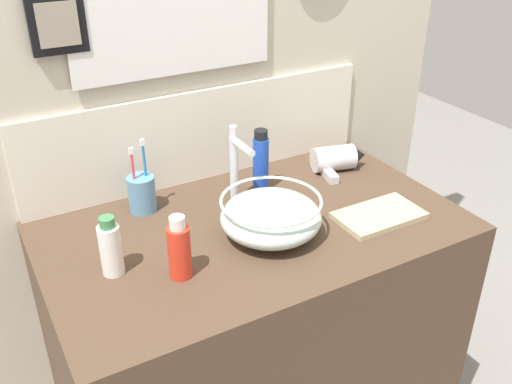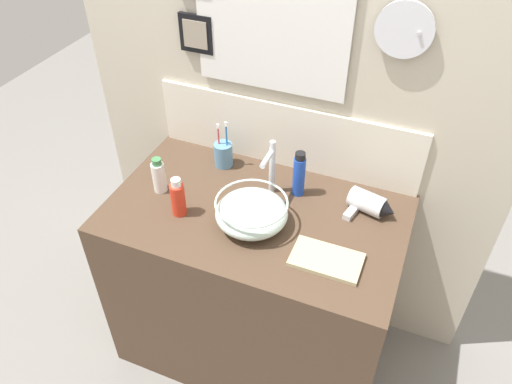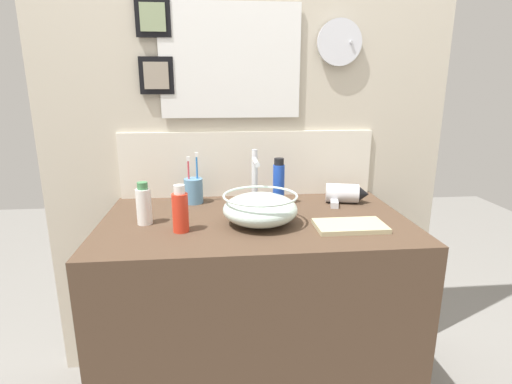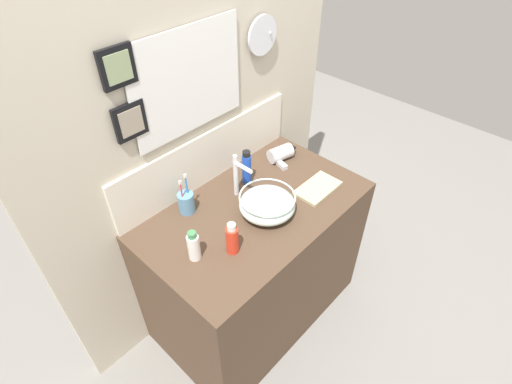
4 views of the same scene
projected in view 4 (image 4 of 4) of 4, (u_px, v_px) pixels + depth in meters
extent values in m
plane|color=gray|center=(256.00, 307.00, 2.45)|extent=(6.00, 6.00, 0.00)
cube|color=#4C3828|center=(256.00, 264.00, 2.18)|extent=(1.11, 0.66, 0.84)
cube|color=beige|center=(199.00, 119.00, 1.86)|extent=(1.74, 0.06, 2.36)
cube|color=silver|center=(208.00, 157.00, 1.97)|extent=(1.09, 0.02, 0.28)
cube|color=white|center=(187.00, 81.00, 1.66)|extent=(0.51, 0.01, 0.39)
cube|color=white|center=(188.00, 82.00, 1.65)|extent=(0.57, 0.01, 0.45)
cylinder|color=silver|center=(262.00, 35.00, 1.85)|extent=(0.19, 0.01, 0.19)
cylinder|color=silver|center=(267.00, 32.00, 1.88)|extent=(0.01, 0.06, 0.01)
cube|color=black|center=(117.00, 67.00, 1.38)|extent=(0.14, 0.02, 0.15)
cube|color=gray|center=(119.00, 68.00, 1.38)|extent=(0.10, 0.01, 0.10)
cube|color=black|center=(130.00, 121.00, 1.53)|extent=(0.14, 0.02, 0.15)
cube|color=gray|center=(131.00, 122.00, 1.52)|extent=(0.10, 0.01, 0.10)
ellipsoid|color=silver|center=(267.00, 205.00, 1.84)|extent=(0.26, 0.26, 0.11)
torus|color=silver|center=(267.00, 197.00, 1.81)|extent=(0.26, 0.26, 0.01)
torus|color=#B2B7BC|center=(267.00, 212.00, 1.87)|extent=(0.10, 0.10, 0.01)
cylinder|color=silver|center=(236.00, 178.00, 1.91)|extent=(0.02, 0.02, 0.20)
cylinder|color=silver|center=(243.00, 167.00, 1.83)|extent=(0.02, 0.10, 0.02)
cylinder|color=silver|center=(235.00, 158.00, 1.84)|extent=(0.02, 0.02, 0.03)
cylinder|color=silver|center=(280.00, 153.00, 2.17)|extent=(0.15, 0.11, 0.08)
cone|color=black|center=(293.00, 148.00, 2.21)|extent=(0.06, 0.08, 0.07)
cube|color=silver|center=(281.00, 164.00, 2.14)|extent=(0.05, 0.09, 0.02)
cylinder|color=#598CB2|center=(186.00, 203.00, 1.85)|extent=(0.08, 0.08, 0.10)
cylinder|color=blue|center=(188.00, 193.00, 1.83)|extent=(0.01, 0.01, 0.19)
cube|color=white|center=(185.00, 176.00, 1.77)|extent=(0.01, 0.01, 0.02)
cylinder|color=#D83F4C|center=(183.00, 198.00, 1.82)|extent=(0.01, 0.01, 0.17)
cube|color=white|center=(180.00, 182.00, 1.76)|extent=(0.01, 0.01, 0.02)
cylinder|color=white|center=(194.00, 247.00, 1.63)|extent=(0.05, 0.05, 0.13)
cylinder|color=#3F7F4C|center=(192.00, 235.00, 1.59)|extent=(0.04, 0.04, 0.02)
cylinder|color=blue|center=(247.00, 169.00, 1.99)|extent=(0.05, 0.05, 0.16)
cylinder|color=black|center=(246.00, 154.00, 1.93)|extent=(0.04, 0.04, 0.03)
cylinder|color=red|center=(232.00, 240.00, 1.66)|extent=(0.05, 0.05, 0.13)
cylinder|color=silver|center=(231.00, 227.00, 1.61)|extent=(0.04, 0.04, 0.03)
cube|color=tan|center=(318.00, 188.00, 2.00)|extent=(0.24, 0.14, 0.02)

